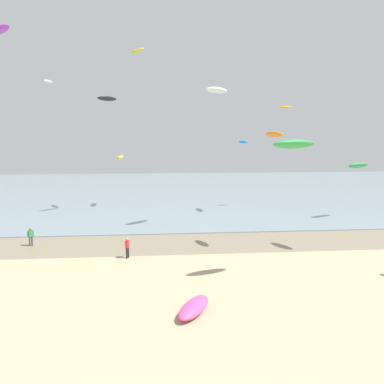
% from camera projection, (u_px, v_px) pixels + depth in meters
% --- Properties ---
extents(wet_sand_strip, '(120.00, 7.10, 0.01)m').
position_uv_depth(wet_sand_strip, '(150.00, 244.00, 35.38)').
color(wet_sand_strip, gray).
rests_on(wet_sand_strip, ground).
extents(sea, '(160.00, 70.00, 0.10)m').
position_uv_depth(sea, '(154.00, 190.00, 73.40)').
color(sea, '#7F939E').
rests_on(sea, ground).
extents(person_nearest_camera, '(0.48, 0.39, 1.71)m').
position_uv_depth(person_nearest_camera, '(31.00, 236.00, 34.72)').
color(person_nearest_camera, '#4C4C56').
rests_on(person_nearest_camera, ground).
extents(person_by_waterline, '(0.35, 0.52, 1.71)m').
position_uv_depth(person_by_waterline, '(127.00, 247.00, 31.17)').
color(person_by_waterline, '#232328').
rests_on(person_by_waterline, ground).
extents(grounded_kite, '(2.61, 3.47, 0.66)m').
position_uv_depth(grounded_kite, '(194.00, 307.00, 21.34)').
color(grounded_kite, '#E54C99').
rests_on(grounded_kite, ground).
extents(kite_aloft_1, '(1.81, 0.66, 0.48)m').
position_uv_depth(kite_aloft_1, '(286.00, 107.00, 51.91)').
color(kite_aloft_1, orange).
extents(kite_aloft_3, '(3.26, 3.22, 0.79)m').
position_uv_depth(kite_aloft_3, '(217.00, 90.00, 39.97)').
color(kite_aloft_3, white).
extents(kite_aloft_4, '(3.61, 2.59, 0.99)m').
position_uv_depth(kite_aloft_4, '(358.00, 165.00, 45.94)').
color(kite_aloft_4, green).
extents(kite_aloft_5, '(2.82, 3.45, 0.82)m').
position_uv_depth(kite_aloft_5, '(2.00, 29.00, 33.98)').
color(kite_aloft_5, purple).
extents(kite_aloft_6, '(1.37, 3.19, 0.74)m').
position_uv_depth(kite_aloft_6, '(120.00, 157.00, 53.97)').
color(kite_aloft_6, yellow).
extents(kite_aloft_7, '(1.07, 2.80, 0.48)m').
position_uv_depth(kite_aloft_7, '(243.00, 142.00, 49.28)').
color(kite_aloft_7, '#2384D1').
extents(kite_aloft_9, '(2.77, 2.70, 0.78)m').
position_uv_depth(kite_aloft_9, '(107.00, 99.00, 48.05)').
color(kite_aloft_9, black).
extents(kite_aloft_10, '(3.47, 2.17, 0.85)m').
position_uv_depth(kite_aloft_10, '(294.00, 144.00, 25.28)').
color(kite_aloft_10, green).
extents(kite_aloft_11, '(1.15, 2.11, 0.33)m').
position_uv_depth(kite_aloft_11, '(48.00, 81.00, 49.58)').
color(kite_aloft_11, white).
extents(kite_aloft_12, '(2.38, 3.12, 0.84)m').
position_uv_depth(kite_aloft_12, '(137.00, 51.00, 48.87)').
color(kite_aloft_12, yellow).
extents(kite_aloft_13, '(1.58, 2.58, 0.69)m').
position_uv_depth(kite_aloft_13, '(274.00, 134.00, 32.82)').
color(kite_aloft_13, orange).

